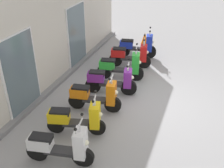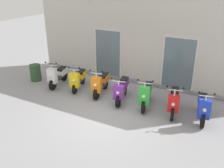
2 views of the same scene
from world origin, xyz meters
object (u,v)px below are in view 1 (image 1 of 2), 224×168
object	(u,v)px
scooter_green	(121,67)
scooter_red	(131,55)
scooter_purple	(111,80)
traffic_cone	(145,38)
scooter_blue	(138,46)
scooter_orange	(95,96)
scooter_white	(61,146)
scooter_yellow	(77,118)

from	to	relation	value
scooter_green	scooter_red	distance (m)	1.05
scooter_purple	traffic_cone	bearing A→B (deg)	1.23
scooter_purple	scooter_blue	size ratio (longest dim) A/B	1.03
scooter_green	scooter_red	xyz separation A→B (m)	(1.05, -0.01, -0.01)
scooter_orange	scooter_white	bearing A→B (deg)	-177.14
scooter_red	scooter_blue	xyz separation A→B (m)	(0.99, 0.00, 0.00)
scooter_orange	scooter_purple	size ratio (longest dim) A/B	0.95
scooter_yellow	scooter_blue	bearing A→B (deg)	-1.32
scooter_white	traffic_cone	distance (m)	7.84
scooter_green	traffic_cone	xyz separation A→B (m)	(3.66, 0.10, -0.24)
scooter_red	scooter_blue	world-z (taller)	scooter_red
traffic_cone	scooter_purple	bearing A→B (deg)	-178.77
scooter_white	traffic_cone	xyz separation A→B (m)	(7.83, 0.11, -0.21)
scooter_orange	scooter_purple	distance (m)	1.02
scooter_red	traffic_cone	size ratio (longest dim) A/B	3.05
scooter_red	scooter_purple	bearing A→B (deg)	179.83
scooter_yellow	traffic_cone	distance (m)	6.81
scooter_white	traffic_cone	bearing A→B (deg)	0.81
traffic_cone	scooter_green	bearing A→B (deg)	-178.44
scooter_yellow	scooter_red	size ratio (longest dim) A/B	0.93
scooter_red	scooter_orange	bearing A→B (deg)	178.08
scooter_yellow	traffic_cone	xyz separation A→B (m)	(6.81, -0.01, -0.22)
scooter_orange	scooter_purple	xyz separation A→B (m)	(1.01, -0.10, -0.01)
scooter_purple	traffic_cone	world-z (taller)	scooter_purple
scooter_purple	traffic_cone	size ratio (longest dim) A/B	3.14
scooter_red	scooter_yellow	bearing A→B (deg)	178.35
traffic_cone	scooter_orange	bearing A→B (deg)	-179.97
scooter_white	traffic_cone	world-z (taller)	scooter_white
scooter_purple	scooter_yellow	bearing A→B (deg)	176.93
scooter_blue	traffic_cone	world-z (taller)	scooter_blue
scooter_yellow	scooter_red	distance (m)	4.20
scooter_green	traffic_cone	world-z (taller)	scooter_green
scooter_blue	traffic_cone	size ratio (longest dim) A/B	3.04
scooter_orange	scooter_blue	world-z (taller)	scooter_blue
scooter_green	scooter_blue	xyz separation A→B (m)	(2.04, -0.00, -0.01)
scooter_red	scooter_blue	distance (m)	0.99
scooter_orange	scooter_blue	size ratio (longest dim) A/B	0.98
scooter_yellow	scooter_red	world-z (taller)	scooter_red
scooter_yellow	scooter_orange	xyz separation A→B (m)	(1.12, -0.02, 0.01)
scooter_white	scooter_blue	bearing A→B (deg)	0.06
scooter_yellow	traffic_cone	bearing A→B (deg)	-0.12
scooter_yellow	scooter_green	xyz separation A→B (m)	(3.15, -0.11, 0.02)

